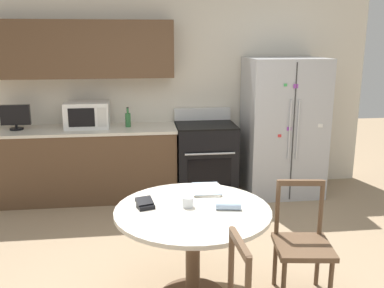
% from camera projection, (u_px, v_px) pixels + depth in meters
% --- Properties ---
extents(back_wall, '(5.20, 0.44, 2.60)m').
position_uv_depth(back_wall, '(148.00, 80.00, 5.46)').
color(back_wall, silver).
rests_on(back_wall, ground_plane).
extents(kitchen_counter, '(2.23, 0.64, 0.90)m').
position_uv_depth(kitchen_counter, '(87.00, 164.00, 5.32)').
color(kitchen_counter, brown).
rests_on(kitchen_counter, ground_plane).
extents(refrigerator, '(0.95, 0.77, 1.74)m').
position_uv_depth(refrigerator, '(283.00, 127.00, 5.44)').
color(refrigerator, '#B2B5BA').
rests_on(refrigerator, ground_plane).
extents(oven_range, '(0.74, 0.68, 1.08)m').
position_uv_depth(oven_range, '(205.00, 159.00, 5.47)').
color(oven_range, black).
rests_on(oven_range, ground_plane).
extents(microwave, '(0.53, 0.37, 0.32)m').
position_uv_depth(microwave, '(87.00, 115.00, 5.22)').
color(microwave, white).
rests_on(microwave, kitchen_counter).
extents(countertop_tv, '(0.34, 0.16, 0.30)m').
position_uv_depth(countertop_tv, '(15.00, 116.00, 5.10)').
color(countertop_tv, black).
rests_on(countertop_tv, kitchen_counter).
extents(counter_bottle, '(0.07, 0.07, 0.25)m').
position_uv_depth(counter_bottle, '(128.00, 119.00, 5.28)').
color(counter_bottle, '#2D6B38').
rests_on(counter_bottle, kitchen_counter).
extents(dining_table, '(1.16, 1.16, 0.75)m').
position_uv_depth(dining_table, '(193.00, 228.00, 3.19)').
color(dining_table, beige).
rests_on(dining_table, ground_plane).
extents(dining_chair_right, '(0.47, 0.47, 0.90)m').
position_uv_depth(dining_chair_right, '(302.00, 244.00, 3.28)').
color(dining_chair_right, brown).
rests_on(dining_chair_right, ground_plane).
extents(candle_glass, '(0.09, 0.09, 0.08)m').
position_uv_depth(candle_glass, '(188.00, 203.00, 3.19)').
color(candle_glass, silver).
rests_on(candle_glass, dining_table).
extents(folded_napkin, '(0.19, 0.08, 0.05)m').
position_uv_depth(folded_napkin, '(228.00, 206.00, 3.14)').
color(folded_napkin, '#A3BCDB').
rests_on(folded_napkin, dining_table).
extents(wallet, '(0.15, 0.16, 0.07)m').
position_uv_depth(wallet, '(145.00, 204.00, 3.18)').
color(wallet, black).
rests_on(wallet, dining_table).
extents(mail_stack, '(0.27, 0.34, 0.02)m').
position_uv_depth(mail_stack, '(206.00, 189.00, 3.53)').
color(mail_stack, white).
rests_on(mail_stack, dining_table).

